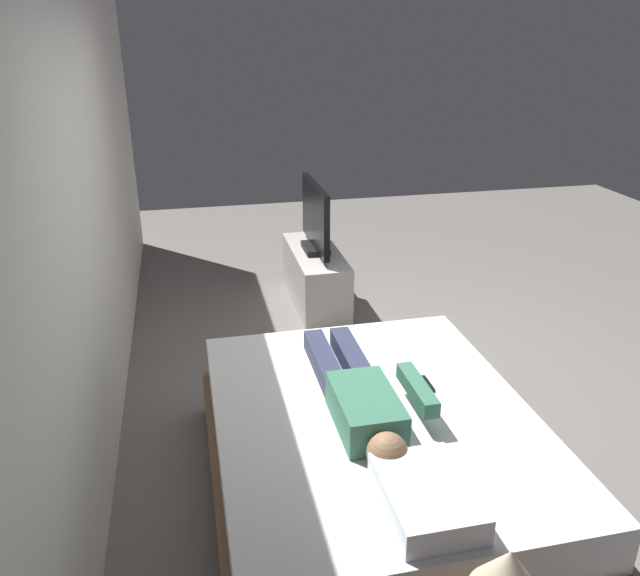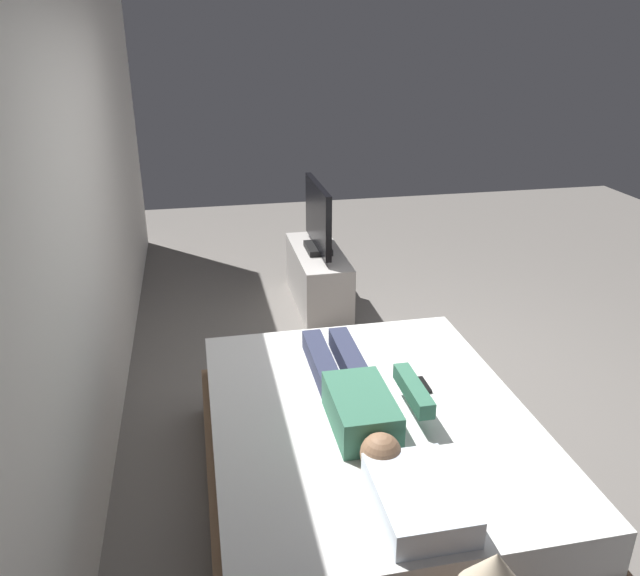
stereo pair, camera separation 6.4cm
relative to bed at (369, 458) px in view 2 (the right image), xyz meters
name	(u,v)px [view 2 (the right image)]	position (x,y,z in m)	size (l,w,h in m)	color
ground_plane	(394,393)	(0.96, -0.45, -0.26)	(10.00, 10.00, 0.00)	slate
back_wall	(89,190)	(1.36, 1.39, 1.14)	(6.40, 0.10, 2.80)	silver
bed	(369,458)	(0.00, 0.00, 0.00)	(2.02, 1.64, 0.54)	brown
pillow	(419,498)	(-0.69, 0.00, 0.34)	(0.48, 0.34, 0.12)	white
person	(357,397)	(0.03, 0.06, 0.36)	(1.26, 0.46, 0.18)	#387056
remote	(423,385)	(0.18, -0.34, 0.29)	(0.15, 0.04, 0.02)	black
tv_stand	(318,277)	(2.52, -0.24, -0.01)	(1.10, 0.40, 0.50)	#B7B2AD
tv	(318,219)	(2.52, -0.24, 0.52)	(0.88, 0.20, 0.59)	black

